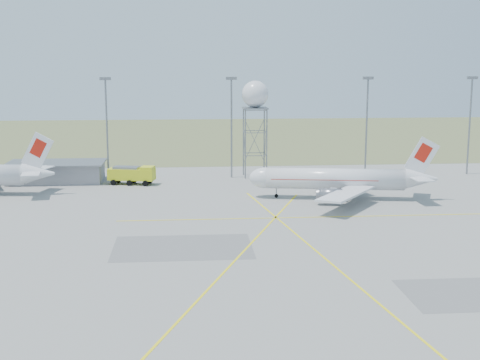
{
  "coord_description": "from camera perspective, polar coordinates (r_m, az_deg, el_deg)",
  "views": [
    {
      "loc": [
        -19.57,
        -68.96,
        24.15
      ],
      "look_at": [
        -10.44,
        40.0,
        4.19
      ],
      "focal_mm": 50.0,
      "sensor_mm": 36.0,
      "label": 1
    }
  ],
  "objects": [
    {
      "name": "mast_a",
      "position": [
        136.38,
        -11.31,
        5.06
      ],
      "size": [
        2.2,
        0.5,
        20.5
      ],
      "color": "slate",
      "rests_on": "ground"
    },
    {
      "name": "building_grey",
      "position": [
        137.18,
        -15.41,
        0.67
      ],
      "size": [
        19.0,
        10.0,
        3.9
      ],
      "color": "gray",
      "rests_on": "ground"
    },
    {
      "name": "mast_d",
      "position": [
        148.02,
        19.04,
        5.1
      ],
      "size": [
        2.2,
        0.5,
        20.5
      ],
      "color": "slate",
      "rests_on": "ground"
    },
    {
      "name": "ground",
      "position": [
        75.64,
        10.58,
        -8.46
      ],
      "size": [
        400.0,
        400.0,
        0.0
      ],
      "primitive_type": "plane",
      "color": "#A0A09B",
      "rests_on": "ground"
    },
    {
      "name": "grass_strip",
      "position": [
        211.26,
        0.56,
        3.78
      ],
      "size": [
        400.0,
        120.0,
        0.03
      ],
      "primitive_type": "cube",
      "color": "#526538",
      "rests_on": "ground"
    },
    {
      "name": "mast_c",
      "position": [
        140.61,
        10.77,
        5.23
      ],
      "size": [
        2.2,
        0.5,
        20.5
      ],
      "color": "slate",
      "rests_on": "ground"
    },
    {
      "name": "radar_tower",
      "position": [
        137.01,
        1.29,
        4.86
      ],
      "size": [
        5.45,
        5.45,
        19.72
      ],
      "color": "slate",
      "rests_on": "ground"
    },
    {
      "name": "fire_truck",
      "position": [
        131.23,
        -9.12,
        0.37
      ],
      "size": [
        9.4,
        5.2,
        3.58
      ],
      "rotation": [
        0.0,
        0.0,
        -0.23
      ],
      "color": "#C8CD18",
      "rests_on": "ground"
    },
    {
      "name": "airliner_main",
      "position": [
        117.32,
        8.35,
        0.04
      ],
      "size": [
        32.52,
        31.25,
        11.09
      ],
      "rotation": [
        0.0,
        0.0,
        2.97
      ],
      "color": "silver",
      "rests_on": "ground"
    },
    {
      "name": "mast_b",
      "position": [
        135.84,
        -0.73,
        5.24
      ],
      "size": [
        2.2,
        0.5,
        20.5
      ],
      "color": "slate",
      "rests_on": "ground"
    }
  ]
}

